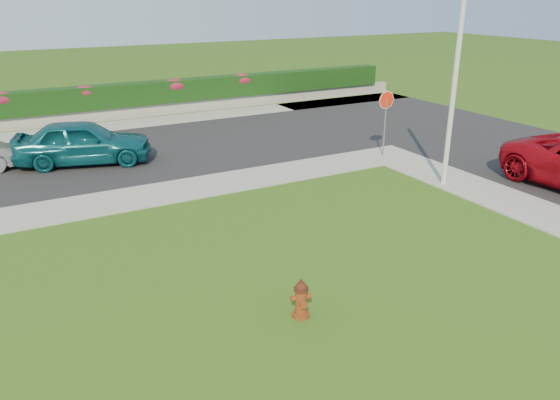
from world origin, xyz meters
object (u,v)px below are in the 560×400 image
fire_hydrant (301,299)px  stop_sign (386,108)px  sedan_teal (83,142)px  utility_pole (453,93)px

fire_hydrant → stop_sign: size_ratio=0.32×
sedan_teal → stop_sign: size_ratio=1.88×
stop_sign → utility_pole: bearing=-71.4°
fire_hydrant → utility_pole: (8.09, 4.47, 2.62)m
fire_hydrant → utility_pole: 9.61m
sedan_teal → fire_hydrant: bearing=-155.7°
sedan_teal → utility_pole: 12.88m
fire_hydrant → sedan_teal: sedan_teal is taller
fire_hydrant → stop_sign: 11.74m
sedan_teal → utility_pole: (9.90, -7.96, 2.16)m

